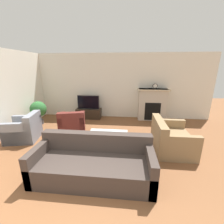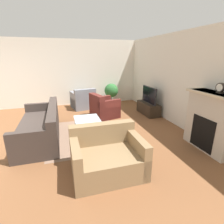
# 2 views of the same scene
# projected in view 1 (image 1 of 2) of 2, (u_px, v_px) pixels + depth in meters

# --- Properties ---
(wall_back) EXTENTS (8.76, 0.06, 2.70)m
(wall_back) POSITION_uv_depth(u_px,v_px,m) (106.00, 86.00, 6.43)
(wall_back) COLOR silver
(wall_back) RESTS_ON ground_plane
(area_rug) EXTENTS (2.26, 1.87, 0.00)m
(area_rug) POSITION_uv_depth(u_px,v_px,m) (107.00, 149.00, 4.06)
(area_rug) COLOR #896B56
(area_rug) RESTS_ON ground_plane
(fireplace) EXTENTS (1.26, 0.48, 1.30)m
(fireplace) POSITION_uv_depth(u_px,v_px,m) (152.00, 104.00, 6.20)
(fireplace) COLOR #BCB2A3
(fireplace) RESTS_ON ground_plane
(tv_stand) EXTENTS (1.06, 0.44, 0.42)m
(tv_stand) POSITION_uv_depth(u_px,v_px,m) (89.00, 113.00, 6.52)
(tv_stand) COLOR #2D2319
(tv_stand) RESTS_ON ground_plane
(tv) EXTENTS (0.93, 0.06, 0.58)m
(tv) POSITION_uv_depth(u_px,v_px,m) (88.00, 102.00, 6.37)
(tv) COLOR #232328
(tv) RESTS_ON tv_stand
(couch_sectional) EXTENTS (2.32, 0.93, 0.82)m
(couch_sectional) POSITION_uv_depth(u_px,v_px,m) (94.00, 164.00, 2.99)
(couch_sectional) COLOR #3D332D
(couch_sectional) RESTS_ON ground_plane
(couch_loveseat) EXTENTS (0.94, 1.24, 0.82)m
(couch_loveseat) POSITION_uv_depth(u_px,v_px,m) (170.00, 139.00, 4.00)
(couch_loveseat) COLOR #8C704C
(couch_loveseat) RESTS_ON ground_plane
(armchair_by_window) EXTENTS (0.99, 0.99, 0.82)m
(armchair_by_window) POSITION_uv_depth(u_px,v_px,m) (24.00, 130.00, 4.56)
(armchair_by_window) COLOR gray
(armchair_by_window) RESTS_ON ground_plane
(armchair_accent) EXTENTS (0.98, 0.98, 0.82)m
(armchair_accent) POSITION_uv_depth(u_px,v_px,m) (73.00, 125.00, 4.93)
(armchair_accent) COLOR #5B231E
(armchair_accent) RESTS_ON ground_plane
(coffee_table) EXTENTS (1.06, 0.67, 0.40)m
(coffee_table) POSITION_uv_depth(u_px,v_px,m) (108.00, 135.00, 4.08)
(coffee_table) COLOR #333338
(coffee_table) RESTS_ON ground_plane
(potted_plant) EXTENTS (0.59, 0.59, 0.90)m
(potted_plant) POSITION_uv_depth(u_px,v_px,m) (38.00, 110.00, 5.72)
(potted_plant) COLOR #47474C
(potted_plant) RESTS_ON ground_plane
(mantel_clock) EXTENTS (0.18, 0.07, 0.21)m
(mantel_clock) POSITION_uv_depth(u_px,v_px,m) (155.00, 86.00, 5.99)
(mantel_clock) COLOR #28231E
(mantel_clock) RESTS_ON fireplace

